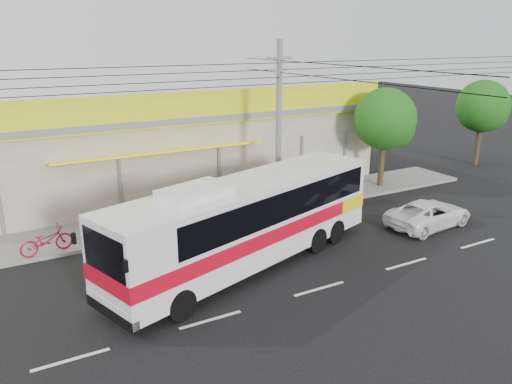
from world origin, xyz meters
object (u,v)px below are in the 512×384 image
Objects in this scene: white_car at (429,214)px; tree_near at (387,121)px; utility_pole at (279,72)px; coach_bus at (252,216)px; motorbike_red at (46,240)px; tree_far at (484,108)px.

white_car is 0.77× the size of tree_near.
utility_pole is (-5.14, 4.52, 6.05)m from white_car.
motorbike_red is (-6.58, 4.41, -1.25)m from coach_bus.
motorbike_red is at bearing -177.46° from tree_near.
utility_pole is at bearing -173.17° from tree_far.
tree_near is at bearing -28.84° from white_car.
utility_pole is 6.11× the size of tree_near.
motorbike_red reaches higher than white_car.
coach_bus is 21.40m from tree_far.
tree_near reaches higher than white_car.
motorbike_red is 27.22m from tree_far.
tree_far is (16.78, 2.01, -2.88)m from utility_pole.
motorbike_red is 0.06× the size of utility_pole.
white_car is 0.77× the size of tree_far.
coach_bus is at bearing -163.25° from tree_far.
tree_far is (20.41, 6.14, 1.84)m from coach_bus.
utility_pole reaches higher than white_car.
tree_far reaches higher than coach_bus.
tree_near is at bearing -97.61° from motorbike_red.
utility_pole reaches higher than tree_near.
utility_pole is 8.14m from tree_near.
coach_bus is 2.77× the size of white_car.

